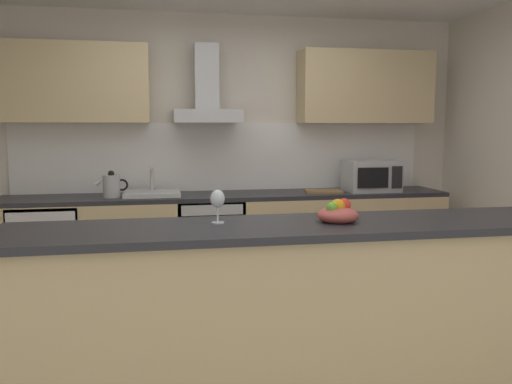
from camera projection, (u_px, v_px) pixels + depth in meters
ground at (264, 360)px, 3.49m from camera, size 5.71×4.85×0.02m
wall_back at (224, 149)px, 5.27m from camera, size 5.71×0.12×2.60m
backsplash_tile at (225, 157)px, 5.21m from camera, size 4.01×0.02×0.66m
counter_back at (230, 241)px, 5.00m from camera, size 4.15×0.60×0.90m
counter_island at (311, 315)px, 2.84m from camera, size 3.21×0.64×1.02m
upper_cabinets at (227, 85)px, 4.97m from camera, size 4.09×0.32×0.70m
oven at (209, 241)px, 4.94m from camera, size 0.60×0.62×0.80m
refrigerator at (49, 252)px, 4.67m from camera, size 0.58×0.60×0.85m
microwave at (371, 176)px, 5.13m from camera, size 0.50×0.38×0.30m
sink at (152, 193)px, 4.79m from camera, size 0.50×0.40×0.26m
kettle at (112, 186)px, 4.68m from camera, size 0.29×0.15×0.24m
range_hood at (207, 98)px, 4.90m from camera, size 0.62×0.45×0.72m
wine_glass at (218, 200)px, 2.76m from camera, size 0.08×0.08×0.18m
fruit_bowl at (338, 213)px, 2.82m from camera, size 0.22×0.22×0.13m
chopping_board at (323, 191)px, 5.06m from camera, size 0.37×0.27×0.02m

